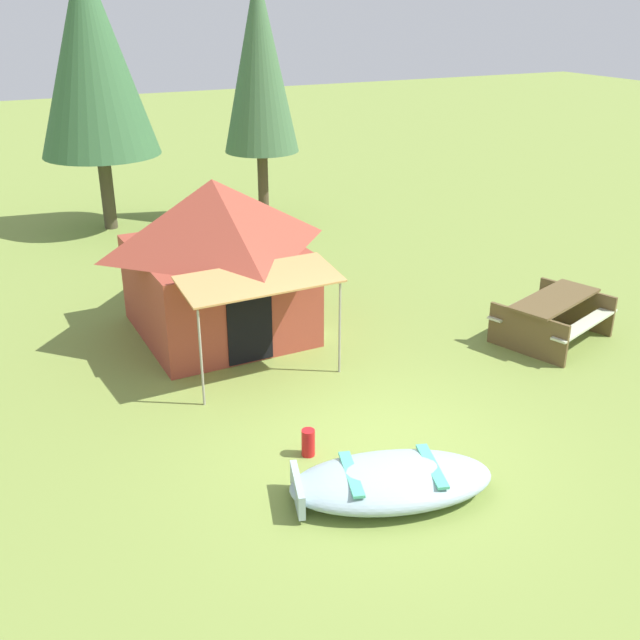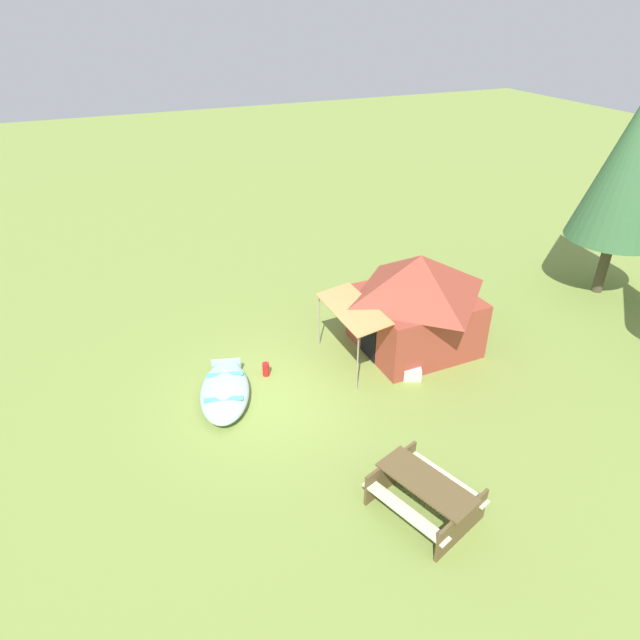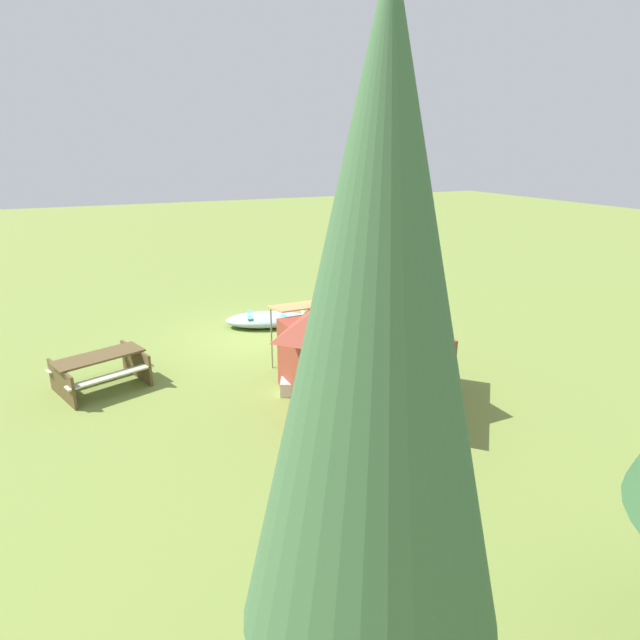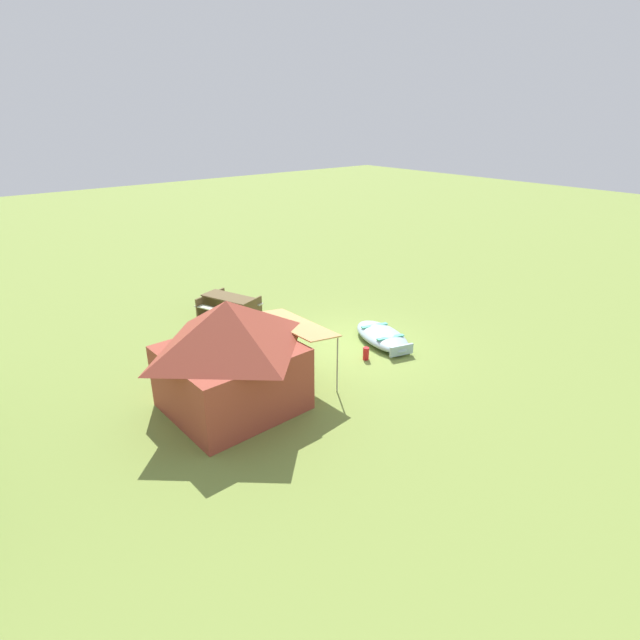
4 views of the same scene
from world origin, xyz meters
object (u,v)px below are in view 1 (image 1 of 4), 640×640
(beached_rowboat, at_px, (390,481))
(fuel_can, at_px, (308,443))
(cooler_box, at_px, (308,326))
(picnic_table, at_px, (553,313))
(canvas_cabin_tent, at_px, (216,255))
(pine_tree_back_left, at_px, (91,56))
(pine_tree_back_right, at_px, (259,62))

(beached_rowboat, bearing_deg, fuel_can, 113.13)
(cooler_box, bearing_deg, picnic_table, -28.26)
(canvas_cabin_tent, bearing_deg, cooler_box, -31.72)
(picnic_table, bearing_deg, pine_tree_back_left, 118.48)
(picnic_table, bearing_deg, cooler_box, 151.74)
(pine_tree_back_left, bearing_deg, fuel_can, -88.88)
(canvas_cabin_tent, bearing_deg, pine_tree_back_left, 93.60)
(canvas_cabin_tent, relative_size, pine_tree_back_left, 0.62)
(beached_rowboat, bearing_deg, pine_tree_back_right, 75.24)
(fuel_can, height_order, pine_tree_back_left, pine_tree_back_left)
(canvas_cabin_tent, distance_m, pine_tree_back_right, 7.63)
(canvas_cabin_tent, height_order, pine_tree_back_left, pine_tree_back_left)
(picnic_table, xyz_separation_m, pine_tree_back_left, (-5.50, 10.14, 3.70))
(canvas_cabin_tent, xyz_separation_m, pine_tree_back_left, (-0.46, 7.33, 2.77))
(fuel_can, xyz_separation_m, pine_tree_back_left, (-0.23, 11.53, 4.00))
(fuel_can, bearing_deg, pine_tree_back_right, 71.11)
(cooler_box, distance_m, pine_tree_back_right, 8.38)
(picnic_table, height_order, cooler_box, picnic_table)
(cooler_box, relative_size, pine_tree_back_left, 0.07)
(picnic_table, xyz_separation_m, pine_tree_back_right, (-1.67, 9.16, 3.49))
(picnic_table, bearing_deg, fuel_can, -165.28)
(canvas_cabin_tent, xyz_separation_m, cooler_box, (1.33, -0.82, -1.26))
(beached_rowboat, xyz_separation_m, cooler_box, (1.05, 4.59, -0.06))
(canvas_cabin_tent, bearing_deg, pine_tree_back_right, 62.00)
(canvas_cabin_tent, distance_m, fuel_can, 4.39)
(picnic_table, relative_size, pine_tree_back_right, 0.36)
(cooler_box, bearing_deg, fuel_can, -114.78)
(picnic_table, distance_m, cooler_box, 4.23)
(beached_rowboat, bearing_deg, picnic_table, 28.51)
(cooler_box, distance_m, fuel_can, 3.73)
(fuel_can, xyz_separation_m, pine_tree_back_right, (3.61, 10.55, 3.79))
(picnic_table, xyz_separation_m, cooler_box, (-3.72, 2.00, -0.33))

